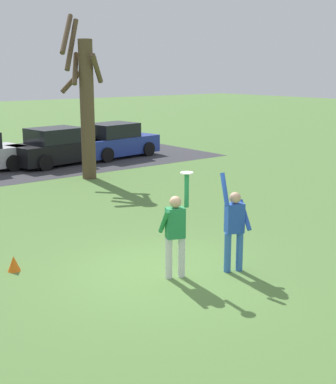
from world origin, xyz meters
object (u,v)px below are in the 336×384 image
Objects in this scene: frisbee_disc at (187,173)px; bare_tree_tall at (85,101)px; field_cone_orange at (14,263)px; parked_car_blue at (115,142)px; person_defender at (234,225)px; parked_car_black at (57,148)px; person_catcher at (175,230)px.

bare_tree_tall reaches higher than frisbee_disc.
field_cone_orange is at bearing -129.21° from bare_tree_tall.
bare_tree_tall is at bearing 70.39° from frisbee_disc.
parked_car_blue is at bearing 62.27° from frisbee_disc.
parked_car_blue is 14.59m from field_cone_orange.
person_defender is 13.95m from parked_car_black.
person_defender is 8.39× the size of frisbee_disc.
person_catcher is at bearing -110.85° from bare_tree_tall.
bare_tree_tall is (-0.50, -3.41, 2.14)m from parked_car_black.
frisbee_disc is 0.76× the size of field_cone_orange.
person_catcher is 3.40m from field_cone_orange.
person_catcher is at bearing -44.59° from field_cone_orange.
person_catcher is 0.48× the size of parked_car_black.
frisbee_disc is 15.18m from parked_car_blue.
field_cone_orange is (-6.55, -10.82, -0.57)m from parked_car_black.
frisbee_disc is 0.06× the size of parked_car_blue.
field_cone_orange is (-2.35, 2.31, -0.82)m from person_catcher.
parked_car_blue is (3.03, 0.15, 0.00)m from parked_car_black.
field_cone_orange is (-9.59, -10.98, -0.57)m from parked_car_blue.
field_cone_orange is at bearing -16.14° from person_defender.
person_catcher is at bearing 157.52° from frisbee_disc.
person_defender is at bearing -104.11° from bare_tree_tall.
field_cone_orange is at bearing 136.79° from frisbee_disc.
person_catcher is 0.48× the size of parked_car_blue.
parked_car_blue is 0.72× the size of bare_tree_tall.
person_catcher is at bearing 0.00° from person_defender.
bare_tree_tall is 9.95m from field_cone_orange.
parked_car_black is (3.07, 13.61, -0.25)m from person_defender.
parked_car_black is 1.00× the size of parked_car_blue.
frisbee_disc is (-0.93, 0.39, 1.11)m from person_defender.
parked_car_blue is at bearing -4.35° from parked_car_black.
parked_car_blue is (7.03, 13.38, -1.37)m from frisbee_disc.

